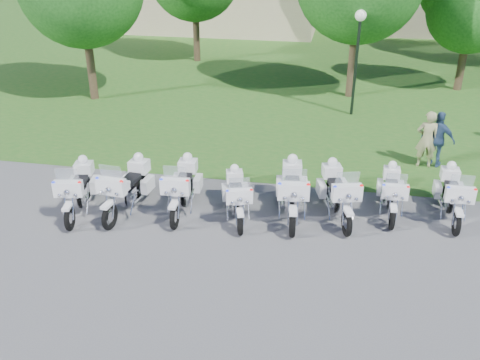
% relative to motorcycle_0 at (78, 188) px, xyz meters
% --- Properties ---
extents(ground, '(100.00, 100.00, 0.00)m').
position_rel_motorcycle_0_xyz_m(ground, '(3.74, -0.36, -0.69)').
color(ground, '#59595F').
rests_on(ground, ground).
extents(grass_lawn, '(100.00, 48.00, 0.01)m').
position_rel_motorcycle_0_xyz_m(grass_lawn, '(3.74, 26.64, -0.68)').
color(grass_lawn, '#27641F').
rests_on(grass_lawn, ground).
extents(motorcycle_0, '(1.11, 2.43, 1.65)m').
position_rel_motorcycle_0_xyz_m(motorcycle_0, '(0.00, 0.00, 0.00)').
color(motorcycle_0, black).
rests_on(motorcycle_0, ground).
extents(motorcycle_1, '(0.98, 2.56, 1.72)m').
position_rel_motorcycle_0_xyz_m(motorcycle_1, '(1.32, 0.30, 0.03)').
color(motorcycle_1, black).
rests_on(motorcycle_1, ground).
extents(motorcycle_2, '(0.93, 2.53, 1.70)m').
position_rel_motorcycle_0_xyz_m(motorcycle_2, '(2.81, 0.62, 0.02)').
color(motorcycle_2, black).
rests_on(motorcycle_2, ground).
extents(motorcycle_3, '(1.14, 2.20, 1.51)m').
position_rel_motorcycle_0_xyz_m(motorcycle_3, '(4.36, 0.52, -0.06)').
color(motorcycle_3, black).
rests_on(motorcycle_3, ground).
extents(motorcycle_4, '(1.06, 2.65, 1.78)m').
position_rel_motorcycle_0_xyz_m(motorcycle_4, '(5.83, 0.87, 0.06)').
color(motorcycle_4, black).
rests_on(motorcycle_4, ground).
extents(motorcycle_5, '(1.25, 2.46, 1.69)m').
position_rel_motorcycle_0_xyz_m(motorcycle_5, '(7.05, 1.09, 0.02)').
color(motorcycle_5, black).
rests_on(motorcycle_5, ground).
extents(motorcycle_6, '(0.74, 2.25, 1.51)m').
position_rel_motorcycle_0_xyz_m(motorcycle_6, '(8.51, 1.56, -0.06)').
color(motorcycle_6, black).
rests_on(motorcycle_6, ground).
extents(motorcycle_7, '(0.79, 2.39, 1.61)m').
position_rel_motorcycle_0_xyz_m(motorcycle_7, '(10.11, 1.63, -0.02)').
color(motorcycle_7, black).
rests_on(motorcycle_7, ground).
extents(lamp_post, '(0.44, 0.44, 4.22)m').
position_rel_motorcycle_0_xyz_m(lamp_post, '(7.42, 9.71, 2.49)').
color(lamp_post, black).
rests_on(lamp_post, ground).
extents(tree_3, '(4.66, 3.98, 6.22)m').
position_rel_motorcycle_0_xyz_m(tree_3, '(12.33, 14.30, 3.42)').
color(tree_3, '#38281C').
rests_on(tree_3, ground).
extents(building_east, '(11.44, 7.28, 4.10)m').
position_rel_motorcycle_0_xyz_m(building_east, '(14.74, 29.64, 1.38)').
color(building_east, tan).
rests_on(building_east, ground).
extents(bystander_a, '(0.70, 0.46, 1.91)m').
position_rel_motorcycle_0_xyz_m(bystander_a, '(9.77, 4.88, 0.26)').
color(bystander_a, tan).
rests_on(bystander_a, ground).
extents(bystander_c, '(1.18, 0.88, 1.86)m').
position_rel_motorcycle_0_xyz_m(bystander_c, '(10.12, 4.99, 0.24)').
color(bystander_c, navy).
rests_on(bystander_c, ground).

